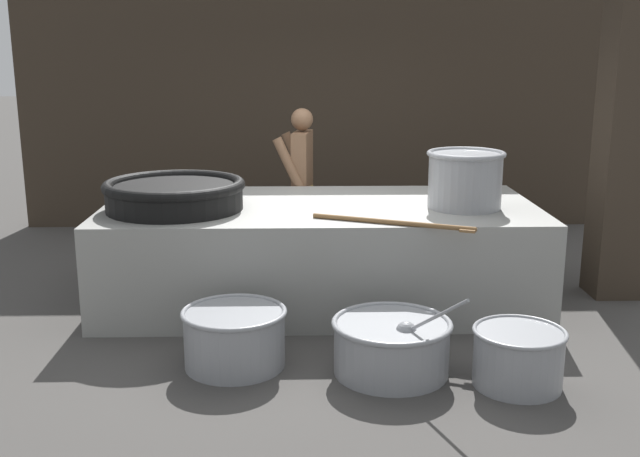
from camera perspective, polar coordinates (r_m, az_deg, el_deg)
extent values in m
plane|color=#474442|center=(6.93, 0.00, -5.37)|extent=(60.00, 60.00, 0.00)
cube|color=#382D23|center=(9.59, -0.45, 10.85)|extent=(7.38, 0.24, 3.58)
cube|color=#382D23|center=(7.26, 22.45, 8.95)|extent=(0.43, 0.43, 3.58)
cube|color=gray|center=(6.79, 0.00, -1.82)|extent=(3.84, 1.81, 0.89)
cylinder|color=black|center=(6.58, -11.01, 2.35)|extent=(1.17, 1.17, 0.21)
torus|color=black|center=(6.56, -11.05, 3.26)|extent=(1.22, 1.22, 0.09)
cylinder|color=gray|center=(6.63, 10.99, 3.58)|extent=(0.63, 0.63, 0.47)
torus|color=gray|center=(6.59, 11.08, 5.61)|extent=(0.68, 0.68, 0.04)
cylinder|color=brown|center=(5.94, 5.49, 0.48)|extent=(1.24, 0.56, 0.04)
cube|color=brown|center=(5.81, 11.23, -0.13)|extent=(0.15, 0.14, 0.02)
cylinder|color=brown|center=(7.88, -1.43, 0.04)|extent=(0.12, 0.12, 0.81)
cylinder|color=brown|center=(8.05, -1.24, 0.33)|extent=(0.12, 0.12, 0.81)
cube|color=olive|center=(7.93, -1.34, 1.32)|extent=(0.23, 0.27, 0.53)
cube|color=brown|center=(7.83, -1.36, 5.21)|extent=(0.23, 0.51, 0.60)
cylinder|color=brown|center=(7.61, -2.41, 4.94)|extent=(0.34, 0.15, 0.55)
cylinder|color=brown|center=(8.09, -1.80, 5.46)|extent=(0.34, 0.15, 0.55)
sphere|color=brown|center=(7.78, -1.38, 8.31)|extent=(0.23, 0.23, 0.23)
cylinder|color=gray|center=(5.38, 5.46, -9.05)|extent=(0.81, 0.81, 0.37)
torus|color=gray|center=(5.31, 5.50, -7.21)|extent=(0.85, 0.85, 0.04)
cylinder|color=tan|center=(5.35, 5.48, -8.23)|extent=(0.72, 0.72, 0.09)
sphere|color=gray|center=(5.23, 6.58, -7.82)|extent=(0.15, 0.15, 0.15)
cylinder|color=gray|center=(4.99, 8.80, -6.67)|extent=(0.35, 0.45, 0.39)
cylinder|color=gray|center=(5.50, -6.52, -8.35)|extent=(0.73, 0.73, 0.41)
torus|color=gray|center=(5.42, -6.58, -6.35)|extent=(0.76, 0.76, 0.04)
cylinder|color=#6B9347|center=(5.46, -6.54, -7.46)|extent=(0.64, 0.64, 0.10)
cylinder|color=gray|center=(5.34, 14.86, -9.56)|extent=(0.60, 0.60, 0.39)
torus|color=gray|center=(5.27, 14.98, -7.61)|extent=(0.63, 0.63, 0.03)
cylinder|color=orange|center=(5.30, 14.91, -8.69)|extent=(0.53, 0.53, 0.10)
cylinder|color=orange|center=(5.35, 16.24, -7.81)|extent=(0.05, 0.05, 0.03)
cylinder|color=orange|center=(5.13, 15.90, -8.73)|extent=(0.06, 0.06, 0.04)
cylinder|color=orange|center=(5.22, 15.40, -8.32)|extent=(0.05, 0.03, 0.03)
cylinder|color=orange|center=(5.36, 15.29, -7.67)|extent=(0.06, 0.06, 0.04)
cylinder|color=orange|center=(5.29, 15.23, -7.99)|extent=(0.06, 0.06, 0.04)
cylinder|color=orange|center=(5.28, 14.73, -7.97)|extent=(0.07, 0.07, 0.04)
cylinder|color=orange|center=(5.39, 14.05, -7.55)|extent=(0.04, 0.03, 0.03)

